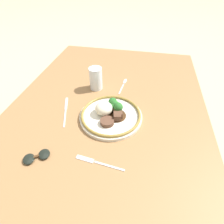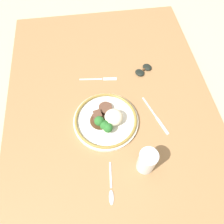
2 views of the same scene
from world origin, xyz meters
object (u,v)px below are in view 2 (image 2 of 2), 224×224
(fork, at_px, (102,79))
(knife, at_px, (156,117))
(plate, at_px, (106,119))
(spoon, at_px, (111,192))
(sunglasses, at_px, (143,70))
(juice_glass, at_px, (147,162))

(fork, relative_size, knife, 0.91)
(plate, bearing_deg, fork, 178.15)
(spoon, height_order, sunglasses, sunglasses)
(sunglasses, bearing_deg, plate, -74.37)
(juice_glass, relative_size, spoon, 0.77)
(spoon, relative_size, sunglasses, 1.49)
(juice_glass, distance_m, sunglasses, 0.48)
(plate, distance_m, knife, 0.22)
(fork, height_order, spoon, spoon)
(fork, distance_m, sunglasses, 0.21)
(knife, xyz_separation_m, spoon, (0.28, -0.24, 0.00))
(spoon, bearing_deg, juice_glass, 123.90)
(fork, xyz_separation_m, spoon, (0.52, -0.03, 0.00))
(plate, xyz_separation_m, fork, (-0.23, 0.01, -0.02))
(sunglasses, bearing_deg, fork, -117.48)
(fork, relative_size, sunglasses, 1.73)
(fork, bearing_deg, plate, -85.20)
(juice_glass, bearing_deg, sunglasses, 168.51)
(juice_glass, distance_m, spoon, 0.17)
(plate, distance_m, spoon, 0.29)
(spoon, bearing_deg, plate, -178.14)
(knife, bearing_deg, fork, -157.58)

